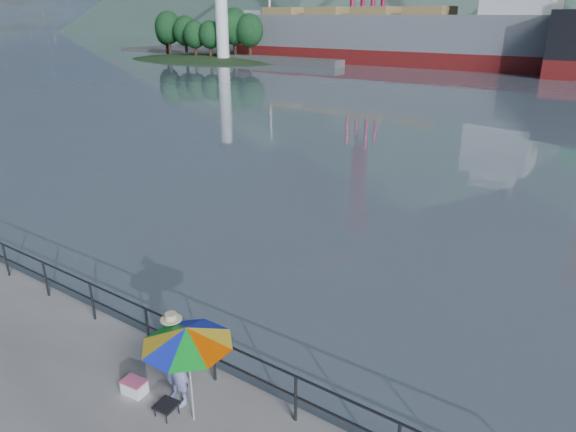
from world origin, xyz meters
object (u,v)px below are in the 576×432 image
Objects in this scene: beach_umbrella at (187,336)px; fisherman at (175,362)px; bulk_carrier at (405,35)px; cooler_bag at (134,387)px.

fisherman is at bearing 161.86° from beach_umbrella.
beach_umbrella is 0.04× the size of bulk_carrier.
beach_umbrella is (0.59, -0.19, 0.93)m from fisherman.
fisherman reaches higher than cooler_bag.
beach_umbrella is 4.66× the size of cooler_bag.
beach_umbrella is 78.45m from bulk_carrier.
beach_umbrella is at bearing -69.92° from bulk_carrier.
bulk_carrier reaches higher than beach_umbrella.
fisherman is 3.95× the size of cooler_bag.
cooler_bag is (-0.88, -0.35, -0.78)m from fisherman.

